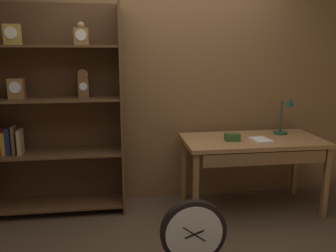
% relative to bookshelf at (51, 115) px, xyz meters
% --- Properties ---
extents(back_wood_panel, '(4.80, 0.05, 2.60)m').
position_rel_bookshelf_xyz_m(back_wood_panel, '(1.18, 0.21, 0.28)').
color(back_wood_panel, brown).
rests_on(back_wood_panel, ground).
extents(bookshelf, '(1.35, 0.40, 2.10)m').
position_rel_bookshelf_xyz_m(bookshelf, '(0.00, 0.00, 0.00)').
color(bookshelf, brown).
rests_on(bookshelf, ground).
extents(workbench, '(1.41, 0.72, 0.77)m').
position_rel_bookshelf_xyz_m(workbench, '(2.01, -0.29, -0.33)').
color(workbench, '#9E6B3D').
rests_on(workbench, ground).
extents(desk_lamp, '(0.19, 0.19, 0.41)m').
position_rel_bookshelf_xyz_m(desk_lamp, '(2.42, -0.13, -0.04)').
color(desk_lamp, '#1E472D').
rests_on(desk_lamp, workbench).
extents(toolbox_small, '(0.14, 0.09, 0.07)m').
position_rel_bookshelf_xyz_m(toolbox_small, '(1.78, -0.32, -0.22)').
color(toolbox_small, '#2D5123').
rests_on(toolbox_small, workbench).
extents(open_repair_manual, '(0.18, 0.24, 0.02)m').
position_rel_bookshelf_xyz_m(open_repair_manual, '(2.05, -0.39, -0.24)').
color(open_repair_manual, silver).
rests_on(open_repair_manual, workbench).
extents(round_clock_large, '(0.51, 0.11, 0.55)m').
position_rel_bookshelf_xyz_m(round_clock_large, '(1.20, -1.20, -0.74)').
color(round_clock_large, black).
rests_on(round_clock_large, ground).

